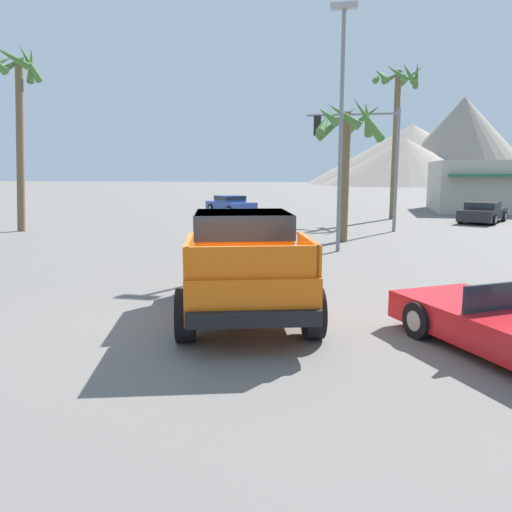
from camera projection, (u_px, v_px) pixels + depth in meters
The scene contains 11 objects.
ground_plane at pixel (232, 320), 9.39m from camera, with size 320.00×320.00×0.00m, color slate.
orange_pickup_truck at pixel (244, 257), 9.81m from camera, with size 3.38×5.18×1.95m.
parked_car_blue at pixel (231, 204), 35.03m from camera, with size 4.21×4.16×1.22m.
parked_car_dark at pixel (483, 212), 28.18m from camera, with size 3.40×4.71×1.16m.
traffic_light_main at pixel (361, 146), 23.59m from camera, with size 4.34×0.38×5.74m.
street_lamp_post at pixel (342, 108), 16.97m from camera, with size 0.90×0.24×8.30m.
palm_tree_tall at pixel (14, 96), 23.11m from camera, with size 2.65×2.62×8.49m.
palm_tree_short at pixel (347, 136), 19.65m from camera, with size 2.88×2.99×5.60m.
palm_tree_leaning at pixel (396, 104), 29.58m from camera, with size 3.14×3.03×9.12m.
storefront_building at pixel (497, 186), 36.60m from camera, with size 8.96×8.45×3.64m.
distant_mountain_range at pixel (426, 152), 128.71m from camera, with size 59.07×66.42×21.60m.
Camera 1 is at (2.36, -8.76, 2.72)m, focal length 35.00 mm.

